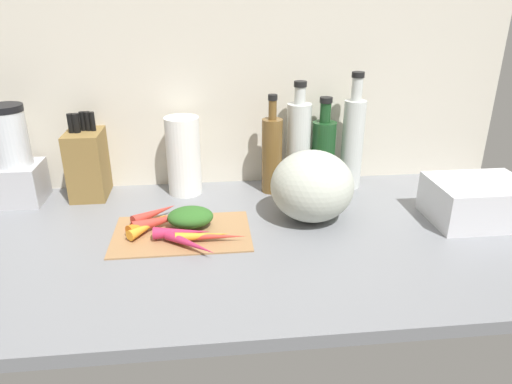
{
  "coord_description": "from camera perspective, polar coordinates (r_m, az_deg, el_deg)",
  "views": [
    {
      "loc": [
        -9.19,
        -106.16,
        57.26
      ],
      "look_at": [
        2.66,
        2.13,
        10.79
      ],
      "focal_mm": 32.89,
      "sensor_mm": 36.0,
      "label": 1
    }
  ],
  "objects": [
    {
      "name": "carrot_5",
      "position": [
        1.17,
        -6.5,
        -5.3
      ],
      "size": [
        13.43,
        3.25,
        2.6
      ],
      "primitive_type": "cone",
      "rotation": [
        0.0,
        1.57,
        0.05
      ],
      "color": "orange",
      "rests_on": "cutting_board"
    },
    {
      "name": "carrot_6",
      "position": [
        1.24,
        -12.95,
        -3.7
      ],
      "size": [
        10.92,
        10.78,
        3.2
      ],
      "primitive_type": "cone",
      "rotation": [
        0.0,
        1.57,
        0.77
      ],
      "color": "orange",
      "rests_on": "cutting_board"
    },
    {
      "name": "knife_block",
      "position": [
        1.49,
        -19.78,
        3.36
      ],
      "size": [
        10.24,
        14.24,
        25.6
      ],
      "color": "olive",
      "rests_on": "ground_plane"
    },
    {
      "name": "bottle_3",
      "position": [
        1.48,
        11.67,
        6.12
      ],
      "size": [
        6.64,
        6.64,
        35.97
      ],
      "color": "silver",
      "rests_on": "ground_plane"
    },
    {
      "name": "paper_towel_roll",
      "position": [
        1.43,
        -8.81,
        4.35
      ],
      "size": [
        10.18,
        10.18,
        23.75
      ],
      "primitive_type": "cylinder",
      "color": "white",
      "rests_on": "ground_plane"
    },
    {
      "name": "carrot_2",
      "position": [
        1.13,
        -7.98,
        -6.26
      ],
      "size": [
        12.91,
        11.98,
        2.55
      ],
      "primitive_type": "cone",
      "rotation": [
        0.0,
        1.57,
        -0.73
      ],
      "color": "#B2264C",
      "rests_on": "cutting_board"
    },
    {
      "name": "bottle_2",
      "position": [
        1.49,
        8.17,
        4.95
      ],
      "size": [
        7.58,
        7.58,
        28.31
      ],
      "color": "#19421E",
      "rests_on": "ground_plane"
    },
    {
      "name": "carrot_3",
      "position": [
        1.18,
        -9.03,
        -4.88
      ],
      "size": [
        14.05,
        3.75,
        3.17
      ],
      "primitive_type": "cone",
      "rotation": [
        0.0,
        1.57,
        -0.04
      ],
      "color": "#B2264C",
      "rests_on": "cutting_board"
    },
    {
      "name": "carrot_0",
      "position": [
        1.23,
        -13.12,
        -4.15
      ],
      "size": [
        9.66,
        10.73,
        2.74
      ],
      "primitive_type": "cone",
      "rotation": [
        0.0,
        1.57,
        0.87
      ],
      "color": "orange",
      "rests_on": "cutting_board"
    },
    {
      "name": "cutting_board",
      "position": [
        1.22,
        -8.99,
        -4.91
      ],
      "size": [
        35.03,
        22.14,
        0.8
      ],
      "primitive_type": "cube",
      "color": "#997047",
      "rests_on": "ground_plane"
    },
    {
      "name": "carrot_4",
      "position": [
        1.3,
        -12.18,
        -2.5
      ],
      "size": [
        12.38,
        11.14,
        2.99
      ],
      "primitive_type": "cone",
      "rotation": [
        0.0,
        1.57,
        0.7
      ],
      "color": "red",
      "rests_on": "cutting_board"
    },
    {
      "name": "wall_back",
      "position": [
        1.47,
        -2.63,
        12.43
      ],
      "size": [
        170.0,
        3.0,
        60.0
      ],
      "primitive_type": "cube",
      "color": "beige",
      "rests_on": "ground_plane"
    },
    {
      "name": "bottle_1",
      "position": [
        1.45,
        5.15,
        5.79
      ],
      "size": [
        7.43,
        7.43,
        33.47
      ],
      "color": "silver",
      "rests_on": "ground_plane"
    },
    {
      "name": "bottle_0",
      "position": [
        1.43,
        1.95,
        4.66
      ],
      "size": [
        6.25,
        6.25,
        30.17
      ],
      "color": "brown",
      "rests_on": "ground_plane"
    },
    {
      "name": "dish_rack",
      "position": [
        1.4,
        25.32,
        -1.0
      ],
      "size": [
        25.12,
        19.14,
        11.07
      ],
      "primitive_type": "cube",
      "color": "silver",
      "rests_on": "ground_plane"
    },
    {
      "name": "carrot_1",
      "position": [
        1.16,
        -5.12,
        -5.41
      ],
      "size": [
        16.17,
        3.69,
        2.2
      ],
      "primitive_type": "cone",
      "rotation": [
        0.0,
        1.57,
        -0.09
      ],
      "color": "red",
      "rests_on": "cutting_board"
    },
    {
      "name": "carrot_7",
      "position": [
        1.25,
        -11.18,
        -3.36
      ],
      "size": [
        16.34,
        10.38,
        3.34
      ],
      "primitive_type": "cone",
      "rotation": [
        0.0,
        1.57,
        0.46
      ],
      "color": "red",
      "rests_on": "cutting_board"
    },
    {
      "name": "blender_appliance",
      "position": [
        1.52,
        -27.29,
        3.28
      ],
      "size": [
        13.32,
        13.32,
        28.92
      ],
      "color": "#B2B2B7",
      "rests_on": "ground_plane"
    },
    {
      "name": "ground_plane",
      "position": [
        1.22,
        -1.14,
        -5.78
      ],
      "size": [
        170.0,
        80.0,
        3.0
      ],
      "primitive_type": "cube",
      "color": "slate"
    },
    {
      "name": "winter_squash",
      "position": [
        1.26,
        6.83,
        0.73
      ],
      "size": [
        22.32,
        22.04,
        19.13
      ],
      "primitive_type": "ellipsoid",
      "color": "#B2B7A8",
      "rests_on": "ground_plane"
    },
    {
      "name": "carrot_greens_pile",
      "position": [
        1.24,
        -7.99,
        -3.02
      ],
      "size": [
        11.95,
        9.19,
        5.05
      ],
      "primitive_type": "ellipsoid",
      "color": "#2D6023",
      "rests_on": "cutting_board"
    }
  ]
}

